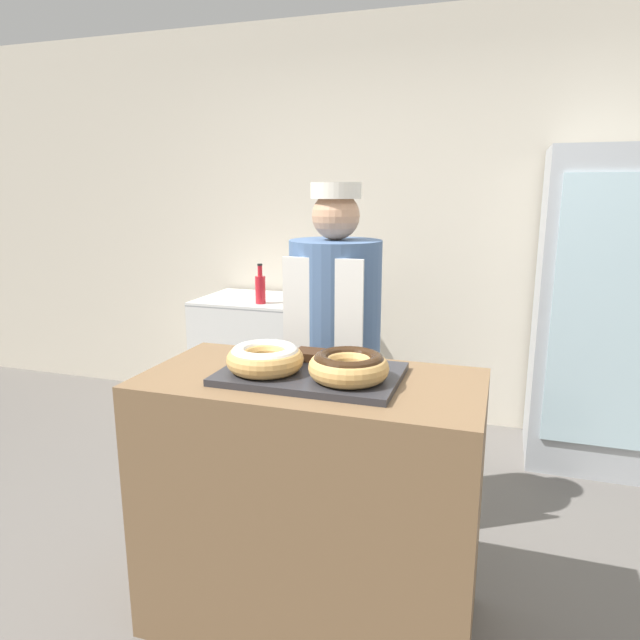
{
  "coord_description": "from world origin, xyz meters",
  "views": [
    {
      "loc": [
        0.6,
        -1.76,
        1.57
      ],
      "look_at": [
        0.0,
        0.1,
        1.13
      ],
      "focal_mm": 32.0,
      "sensor_mm": 36.0,
      "label": 1
    }
  ],
  "objects": [
    {
      "name": "beverage_fridge",
      "position": [
        1.14,
        1.76,
        0.91
      ],
      "size": [
        0.7,
        0.62,
        1.81
      ],
      "color": "#ADB2B7",
      "rests_on": "ground_plane"
    },
    {
      "name": "ground_plane",
      "position": [
        0.0,
        0.0,
        0.0
      ],
      "size": [
        14.0,
        14.0,
        0.0
      ],
      "primitive_type": "plane",
      "color": "#66605B"
    },
    {
      "name": "display_counter",
      "position": [
        0.0,
        0.0,
        0.48
      ],
      "size": [
        1.17,
        0.59,
        0.95
      ],
      "color": "brown",
      "rests_on": "ground_plane"
    },
    {
      "name": "serving_tray",
      "position": [
        0.0,
        0.0,
        0.96
      ],
      "size": [
        0.61,
        0.4,
        0.02
      ],
      "color": "#2D2D33",
      "rests_on": "display_counter"
    },
    {
      "name": "bottle_amber",
      "position": [
        -0.59,
        1.76,
        0.95
      ],
      "size": [
        0.07,
        0.07,
        0.25
      ],
      "color": "#99661E",
      "rests_on": "chest_freezer"
    },
    {
      "name": "bottle_red",
      "position": [
        -0.9,
        1.6,
        0.96
      ],
      "size": [
        0.07,
        0.07,
        0.26
      ],
      "color": "red",
      "rests_on": "chest_freezer"
    },
    {
      "name": "brownie_back_right",
      "position": [
        0.05,
        0.13,
        0.99
      ],
      "size": [
        0.1,
        0.1,
        0.03
      ],
      "color": "#382111",
      "rests_on": "serving_tray"
    },
    {
      "name": "wall_back",
      "position": [
        0.0,
        2.13,
        1.35
      ],
      "size": [
        8.0,
        0.06,
        2.7
      ],
      "color": "beige",
      "rests_on": "ground_plane"
    },
    {
      "name": "donut_light_glaze",
      "position": [
        -0.15,
        -0.05,
        1.02
      ],
      "size": [
        0.26,
        0.26,
        0.09
      ],
      "color": "tan",
      "rests_on": "serving_tray"
    },
    {
      "name": "baker_person",
      "position": [
        -0.11,
        0.67,
        0.84
      ],
      "size": [
        0.41,
        0.41,
        1.61
      ],
      "color": "#4C4C51",
      "rests_on": "ground_plane"
    },
    {
      "name": "brownie_back_left",
      "position": [
        -0.05,
        0.13,
        0.99
      ],
      "size": [
        0.1,
        0.1,
        0.03
      ],
      "color": "#382111",
      "rests_on": "serving_tray"
    },
    {
      "name": "chest_freezer",
      "position": [
        -0.89,
        1.77,
        0.43
      ],
      "size": [
        0.98,
        0.61,
        0.86
      ],
      "color": "silver",
      "rests_on": "ground_plane"
    },
    {
      "name": "donut_chocolate_glaze",
      "position": [
        0.15,
        -0.05,
        1.02
      ],
      "size": [
        0.26,
        0.26,
        0.09
      ],
      "color": "tan",
      "rests_on": "serving_tray"
    }
  ]
}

